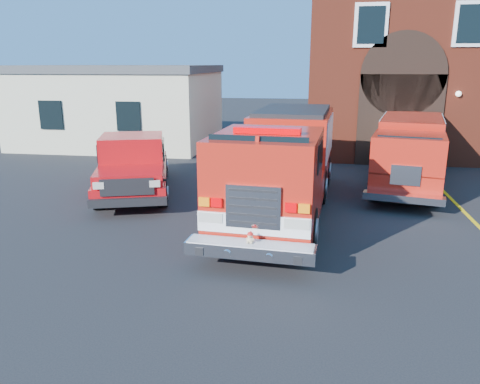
% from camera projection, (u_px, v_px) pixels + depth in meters
% --- Properties ---
extents(ground, '(100.00, 100.00, 0.00)m').
position_uv_depth(ground, '(246.00, 225.00, 13.32)').
color(ground, black).
rests_on(ground, ground).
extents(parking_stripe_near, '(0.12, 3.00, 0.01)m').
position_uv_depth(parking_stripe_near, '(477.00, 225.00, 13.30)').
color(parking_stripe_near, gold).
rests_on(parking_stripe_near, ground).
extents(parking_stripe_mid, '(0.12, 3.00, 0.01)m').
position_uv_depth(parking_stripe_mid, '(449.00, 196.00, 16.16)').
color(parking_stripe_mid, gold).
rests_on(parking_stripe_mid, ground).
extents(parking_stripe_far, '(0.12, 3.00, 0.01)m').
position_uv_depth(parking_stripe_far, '(429.00, 176.00, 19.02)').
color(parking_stripe_far, gold).
rests_on(parking_stripe_far, ground).
extents(fire_station, '(15.20, 10.20, 8.45)m').
position_uv_depth(fire_station, '(457.00, 67.00, 24.17)').
color(fire_station, maroon).
rests_on(fire_station, ground).
extents(side_building, '(10.20, 8.20, 4.35)m').
position_uv_depth(side_building, '(122.00, 104.00, 26.45)').
color(side_building, beige).
rests_on(side_building, ground).
extents(fire_engine, '(3.39, 9.80, 2.97)m').
position_uv_depth(fire_engine, '(283.00, 162.00, 14.31)').
color(fire_engine, black).
rests_on(fire_engine, ground).
extents(pickup_truck, '(4.05, 6.70, 2.07)m').
position_uv_depth(pickup_truck, '(134.00, 165.00, 16.58)').
color(pickup_truck, black).
rests_on(pickup_truck, ground).
extents(secondary_truck, '(3.78, 7.78, 2.42)m').
position_uv_depth(secondary_truck, '(409.00, 150.00, 17.45)').
color(secondary_truck, black).
rests_on(secondary_truck, ground).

